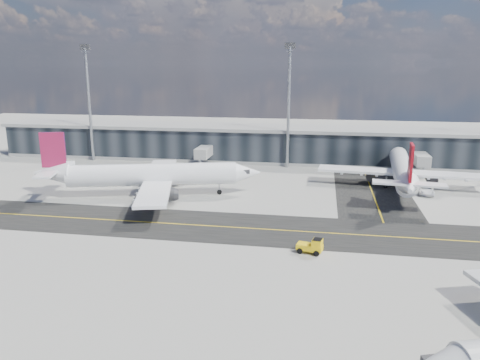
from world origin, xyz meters
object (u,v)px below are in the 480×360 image
(airliner_af, at_px, (149,175))
(baggage_tug, at_px, (312,246))
(service_van, at_px, (426,190))
(airliner_redtail, at_px, (402,170))

(airliner_af, height_order, baggage_tug, airliner_af)
(service_van, bearing_deg, airliner_redtail, 148.50)
(service_van, bearing_deg, baggage_tug, -113.59)
(airliner_af, xyz_separation_m, service_van, (51.53, 10.50, -3.24))
(airliner_af, distance_m, baggage_tug, 38.16)
(baggage_tug, distance_m, service_van, 38.98)
(airliner_redtail, relative_size, service_van, 6.56)
(baggage_tug, bearing_deg, airliner_af, -113.18)
(airliner_redtail, bearing_deg, baggage_tug, -109.29)
(airliner_af, distance_m, service_van, 52.69)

